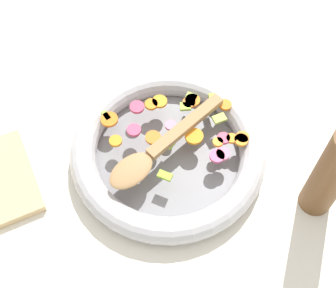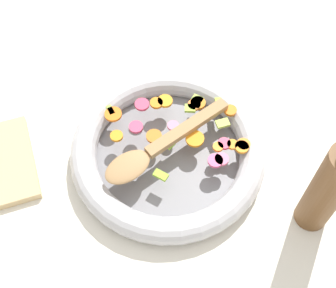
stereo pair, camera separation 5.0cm
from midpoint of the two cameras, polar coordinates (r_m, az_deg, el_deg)
ground_plane at (r=0.92m, az=-1.57°, el=-1.69°), size 4.00×4.00×0.00m
skillet at (r=0.90m, az=-1.61°, el=-1.00°), size 0.37×0.37×0.05m
chopped_vegetables at (r=0.89m, az=-0.00°, el=2.22°), size 0.26×0.20×0.01m
wooden_spoon at (r=0.85m, az=-3.14°, el=-0.83°), size 0.27×0.13×0.01m
pepper_mill at (r=0.81m, az=17.77°, el=-3.39°), size 0.06×0.06×0.25m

